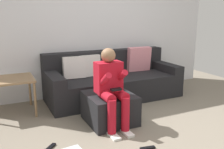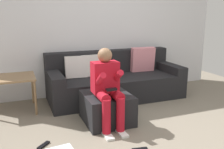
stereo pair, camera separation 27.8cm
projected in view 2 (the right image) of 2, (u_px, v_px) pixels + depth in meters
The scene contains 8 objects.
ground_plane at pixel (160, 140), 3.07m from camera, with size 6.36×6.36×0.00m, color slate.
wall_back at pixel (101, 23), 4.74m from camera, with size 4.89×0.10×2.70m, color silver.
couch_sectional at pixel (114, 80), 4.60m from camera, with size 2.40×0.96×0.89m.
ottoman at pixel (107, 108), 3.55m from camera, with size 0.64×0.69×0.41m, color black.
person_seated at pixel (107, 85), 3.28m from camera, with size 0.35×0.58×1.07m.
side_table at pixel (14, 81), 3.89m from camera, with size 0.62×0.63×0.56m.
remote_near_ottoman at pixel (140, 149), 2.83m from camera, with size 0.18×0.04×0.02m, color black.
remote_under_side_table at pixel (44, 145), 2.92m from camera, with size 0.19×0.05×0.02m, color black.
Camera 2 is at (-1.57, -2.39, 1.49)m, focal length 40.16 mm.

